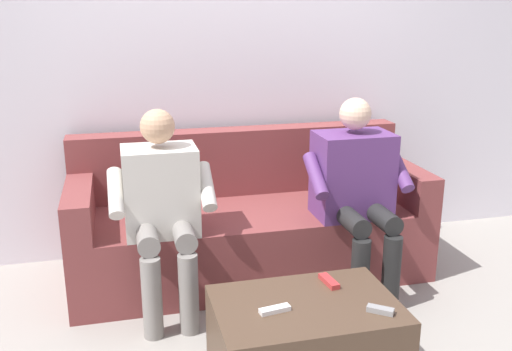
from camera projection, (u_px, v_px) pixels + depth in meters
ground_plane at (281, 330)px, 2.90m from camera, size 8.00×8.00×0.00m
back_wall at (231, 42)px, 3.62m from camera, size 4.56×0.06×2.73m
couch at (248, 225)px, 3.50m from camera, size 2.09×0.80×0.84m
coffee_table at (305, 339)px, 2.51m from camera, size 0.80×0.54×0.35m
person_left_seated at (356, 184)px, 3.20m from camera, size 0.57×0.56×1.10m
person_right_seated at (162, 201)px, 2.95m from camera, size 0.53×0.51×1.09m
remote_white at (275, 310)px, 2.38m from camera, size 0.14×0.06×0.02m
remote_gray at (380, 310)px, 2.38m from camera, size 0.11×0.10×0.02m
remote_red at (329, 281)px, 2.63m from camera, size 0.06×0.14×0.02m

